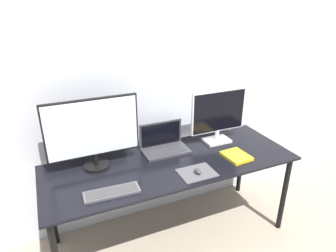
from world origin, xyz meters
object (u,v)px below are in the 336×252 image
(monitor_right, at_px, (218,115))
(laptop, at_px, (164,144))
(keyboard, at_px, (112,192))
(book, at_px, (236,156))
(monitor_left, at_px, (93,131))
(mouse, at_px, (198,171))

(monitor_right, xyz_separation_m, laptop, (-0.47, 0.04, -0.19))
(monitor_right, height_order, laptop, monitor_right)
(keyboard, xyz_separation_m, book, (0.98, 0.07, 0.00))
(monitor_left, bearing_deg, book, -16.33)
(monitor_left, height_order, monitor_right, monitor_left)
(keyboard, bearing_deg, laptop, 37.51)
(monitor_right, distance_m, laptop, 0.51)
(laptop, height_order, keyboard, laptop)
(mouse, bearing_deg, book, 12.51)
(monitor_left, bearing_deg, laptop, 4.25)
(monitor_right, distance_m, book, 0.37)
(monitor_left, distance_m, book, 1.08)
(keyboard, distance_m, mouse, 0.60)
(mouse, height_order, book, mouse)
(keyboard, bearing_deg, monitor_left, 93.68)
(monitor_left, xyz_separation_m, laptop, (0.55, 0.04, -0.23))
(laptop, xyz_separation_m, book, (0.46, -0.34, -0.04))
(monitor_left, xyz_separation_m, book, (1.01, -0.30, -0.27))
(laptop, distance_m, mouse, 0.43)
(laptop, height_order, book, laptop)
(monitor_right, bearing_deg, keyboard, -160.00)
(book, bearing_deg, monitor_right, 88.47)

